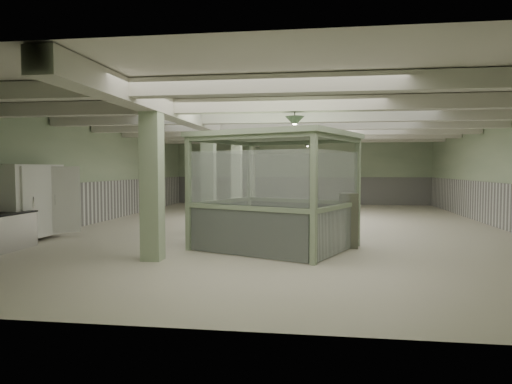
# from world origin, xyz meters

# --- Properties ---
(floor) EXTENTS (20.00, 20.00, 0.00)m
(floor) POSITION_xyz_m (0.00, 0.00, 0.00)
(floor) COLOR silver
(floor) RESTS_ON ground
(ceiling) EXTENTS (14.00, 20.00, 0.02)m
(ceiling) POSITION_xyz_m (0.00, 0.00, 3.60)
(ceiling) COLOR white
(ceiling) RESTS_ON wall_back
(wall_back) EXTENTS (14.00, 0.02, 3.60)m
(wall_back) POSITION_xyz_m (0.00, 10.00, 1.80)
(wall_back) COLOR #AEC09A
(wall_back) RESTS_ON floor
(wall_front) EXTENTS (14.00, 0.02, 3.60)m
(wall_front) POSITION_xyz_m (0.00, -10.00, 1.80)
(wall_front) COLOR #AEC09A
(wall_front) RESTS_ON floor
(wall_left) EXTENTS (0.02, 20.00, 3.60)m
(wall_left) POSITION_xyz_m (-7.00, 0.00, 1.80)
(wall_left) COLOR #AEC09A
(wall_left) RESTS_ON floor
(wall_right) EXTENTS (0.02, 20.00, 3.60)m
(wall_right) POSITION_xyz_m (7.00, 0.00, 1.80)
(wall_right) COLOR #AEC09A
(wall_right) RESTS_ON floor
(wainscot_left) EXTENTS (0.05, 19.90, 1.50)m
(wainscot_left) POSITION_xyz_m (-6.97, 0.00, 0.75)
(wainscot_left) COLOR silver
(wainscot_left) RESTS_ON floor
(wainscot_right) EXTENTS (0.05, 19.90, 1.50)m
(wainscot_right) POSITION_xyz_m (6.97, 0.00, 0.75)
(wainscot_right) COLOR silver
(wainscot_right) RESTS_ON floor
(wainscot_back) EXTENTS (13.90, 0.05, 1.50)m
(wainscot_back) POSITION_xyz_m (0.00, 9.97, 0.75)
(wainscot_back) COLOR silver
(wainscot_back) RESTS_ON floor
(girder) EXTENTS (0.45, 19.90, 0.40)m
(girder) POSITION_xyz_m (-2.50, 0.00, 3.38)
(girder) COLOR beige
(girder) RESTS_ON ceiling
(beam_a) EXTENTS (13.90, 0.35, 0.32)m
(beam_a) POSITION_xyz_m (0.00, -7.50, 3.42)
(beam_a) COLOR beige
(beam_a) RESTS_ON ceiling
(beam_b) EXTENTS (13.90, 0.35, 0.32)m
(beam_b) POSITION_xyz_m (0.00, -5.00, 3.42)
(beam_b) COLOR beige
(beam_b) RESTS_ON ceiling
(beam_c) EXTENTS (13.90, 0.35, 0.32)m
(beam_c) POSITION_xyz_m (0.00, -2.50, 3.42)
(beam_c) COLOR beige
(beam_c) RESTS_ON ceiling
(beam_d) EXTENTS (13.90, 0.35, 0.32)m
(beam_d) POSITION_xyz_m (0.00, 0.00, 3.42)
(beam_d) COLOR beige
(beam_d) RESTS_ON ceiling
(beam_e) EXTENTS (13.90, 0.35, 0.32)m
(beam_e) POSITION_xyz_m (0.00, 2.50, 3.42)
(beam_e) COLOR beige
(beam_e) RESTS_ON ceiling
(beam_f) EXTENTS (13.90, 0.35, 0.32)m
(beam_f) POSITION_xyz_m (0.00, 5.00, 3.42)
(beam_f) COLOR beige
(beam_f) RESTS_ON ceiling
(beam_g) EXTENTS (13.90, 0.35, 0.32)m
(beam_g) POSITION_xyz_m (0.00, 7.50, 3.42)
(beam_g) COLOR beige
(beam_g) RESTS_ON ceiling
(column_a) EXTENTS (0.42, 0.42, 3.60)m
(column_a) POSITION_xyz_m (-2.50, -6.00, 1.80)
(column_a) COLOR #B0C7A0
(column_a) RESTS_ON floor
(column_b) EXTENTS (0.42, 0.42, 3.60)m
(column_b) POSITION_xyz_m (-2.50, -1.00, 1.80)
(column_b) COLOR #B0C7A0
(column_b) RESTS_ON floor
(column_c) EXTENTS (0.42, 0.42, 3.60)m
(column_c) POSITION_xyz_m (-2.50, 4.00, 1.80)
(column_c) COLOR #B0C7A0
(column_c) RESTS_ON floor
(column_d) EXTENTS (0.42, 0.42, 3.60)m
(column_d) POSITION_xyz_m (-2.50, 8.00, 1.80)
(column_d) COLOR #B0C7A0
(column_d) RESTS_ON floor
(pendant_front) EXTENTS (0.44, 0.44, 0.22)m
(pendant_front) POSITION_xyz_m (0.50, -5.00, 3.05)
(pendant_front) COLOR #2F3C2D
(pendant_front) RESTS_ON ceiling
(pendant_mid) EXTENTS (0.44, 0.44, 0.22)m
(pendant_mid) POSITION_xyz_m (0.50, 0.50, 3.05)
(pendant_mid) COLOR #2F3C2D
(pendant_mid) RESTS_ON ceiling
(pendant_back) EXTENTS (0.44, 0.44, 0.22)m
(pendant_back) POSITION_xyz_m (0.50, 5.50, 3.05)
(pendant_back) COLOR #2F3C2D
(pendant_back) RESTS_ON ceiling
(walkin_cooler) EXTENTS (1.05, 2.16, 1.98)m
(walkin_cooler) POSITION_xyz_m (-6.62, -4.00, 0.99)
(walkin_cooler) COLOR white
(walkin_cooler) RESTS_ON floor
(guard_booth) EXTENTS (4.42, 4.13, 2.86)m
(guard_booth) POSITION_xyz_m (-0.02, -4.13, 1.90)
(guard_booth) COLOR #92A685
(guard_booth) RESTS_ON floor
(filing_cabinet) EXTENTS (0.44, 0.63, 1.37)m
(filing_cabinet) POSITION_xyz_m (1.79, -3.73, 0.68)
(filing_cabinet) COLOR #636554
(filing_cabinet) RESTS_ON floor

